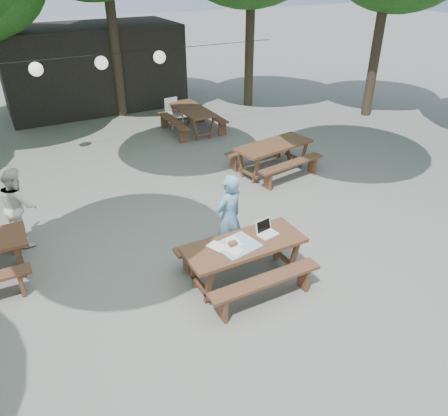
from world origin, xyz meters
TOP-DOWN VIEW (x-y plane):
  - ground at (0.00, 0.00)m, footprint 80.00×80.00m
  - pavilion at (0.50, 10.50)m, footprint 6.00×3.00m
  - main_picnic_table at (0.13, -0.81)m, footprint 2.00×1.58m
  - picnic_table_ne at (2.98, 2.59)m, footprint 2.12×1.85m
  - picnic_table_far_e at (2.44, 6.28)m, footprint 1.58×2.00m
  - woman at (0.23, -0.09)m, footprint 0.69×0.55m
  - second_person at (-2.95, 2.23)m, footprint 0.71×0.84m
  - plastic_chair at (2.13, 6.99)m, footprint 0.48×0.48m
  - laptop at (0.58, -0.73)m, footprint 0.37×0.31m
  - tabletop_clutter at (-0.04, -0.80)m, footprint 0.83×0.66m
  - paper_lanterns at (-0.19, 6.00)m, footprint 9.00×0.34m

SIDE VIEW (x-z plane):
  - ground at x=0.00m, z-range 0.00..0.00m
  - plastic_chair at x=2.13m, z-range -0.19..0.71m
  - main_picnic_table at x=0.13m, z-range 0.01..0.76m
  - picnic_table_ne at x=2.98m, z-range 0.01..0.76m
  - picnic_table_far_e at x=2.44m, z-range 0.01..0.76m
  - tabletop_clutter at x=-0.04m, z-range 0.72..0.80m
  - second_person at x=-2.95m, z-range 0.00..1.52m
  - laptop at x=0.58m, z-range 0.69..0.93m
  - woman at x=0.23m, z-range 0.00..1.64m
  - pavilion at x=0.50m, z-range 0.00..2.80m
  - paper_lanterns at x=-0.19m, z-range 2.21..2.59m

